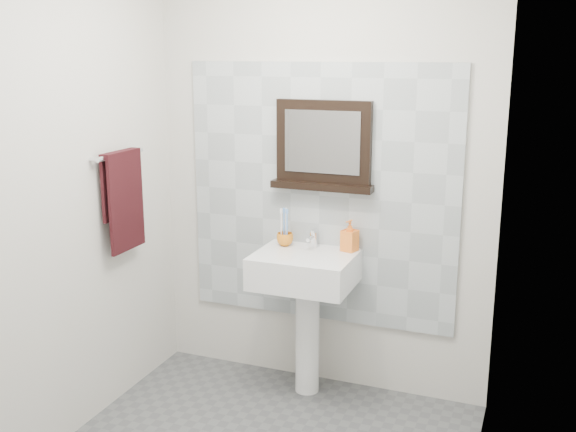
% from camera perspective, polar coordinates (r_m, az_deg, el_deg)
% --- Properties ---
extents(back_wall, '(2.00, 0.01, 2.50)m').
position_cam_1_polar(back_wall, '(3.87, 2.79, 3.25)').
color(back_wall, beige).
rests_on(back_wall, ground).
extents(front_wall, '(2.00, 0.01, 2.50)m').
position_cam_1_polar(front_wall, '(1.98, -18.10, -7.68)').
color(front_wall, beige).
rests_on(front_wall, ground).
extents(left_wall, '(0.01, 2.20, 2.50)m').
position_cam_1_polar(left_wall, '(3.42, -19.56, 1.06)').
color(left_wall, beige).
rests_on(left_wall, ground).
extents(right_wall, '(0.01, 2.20, 2.50)m').
position_cam_1_polar(right_wall, '(2.62, 16.00, -2.38)').
color(right_wall, beige).
rests_on(right_wall, ground).
extents(splashback, '(1.60, 0.02, 1.50)m').
position_cam_1_polar(splashback, '(3.88, 2.72, 1.77)').
color(splashback, '#A9B2B7').
rests_on(splashback, back_wall).
extents(pedestal_sink, '(0.55, 0.44, 0.96)m').
position_cam_1_polar(pedestal_sink, '(3.82, 1.45, -5.82)').
color(pedestal_sink, white).
rests_on(pedestal_sink, ground).
extents(toothbrush_cup, '(0.12, 0.12, 0.08)m').
position_cam_1_polar(toothbrush_cup, '(3.90, -0.26, -1.98)').
color(toothbrush_cup, orange).
rests_on(toothbrush_cup, pedestal_sink).
extents(toothbrushes, '(0.05, 0.04, 0.21)m').
position_cam_1_polar(toothbrushes, '(3.88, -0.29, -0.75)').
color(toothbrushes, white).
rests_on(toothbrushes, toothbrush_cup).
extents(soap_dispenser, '(0.10, 0.10, 0.18)m').
position_cam_1_polar(soap_dispenser, '(3.80, 5.25, -1.66)').
color(soap_dispenser, '#FE511D').
rests_on(soap_dispenser, pedestal_sink).
extents(framed_mirror, '(0.59, 0.11, 0.50)m').
position_cam_1_polar(framed_mirror, '(3.80, 3.02, 5.81)').
color(framed_mirror, black).
rests_on(framed_mirror, back_wall).
extents(towel_bar, '(0.07, 0.40, 0.03)m').
position_cam_1_polar(towel_bar, '(3.75, -14.05, 5.06)').
color(towel_bar, silver).
rests_on(towel_bar, left_wall).
extents(hand_towel, '(0.06, 0.30, 0.55)m').
position_cam_1_polar(hand_towel, '(3.79, -13.78, 1.91)').
color(hand_towel, black).
rests_on(hand_towel, towel_bar).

